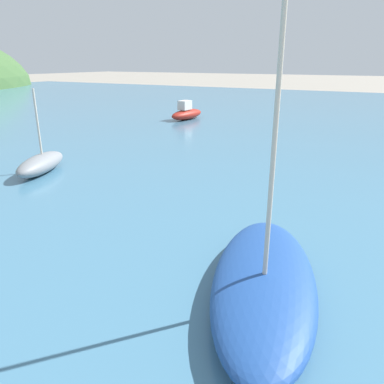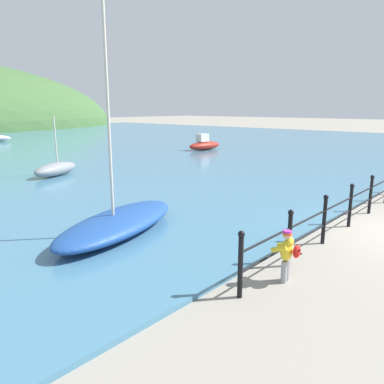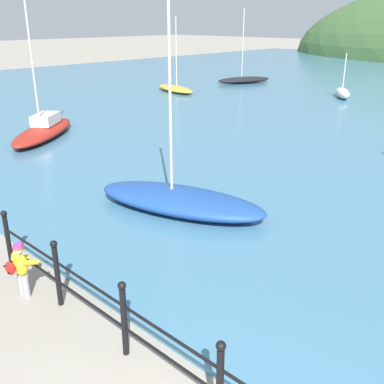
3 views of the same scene
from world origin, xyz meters
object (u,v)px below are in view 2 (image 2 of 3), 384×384
Objects in this scene: boat_twin_mast at (204,145)px; boat_green_fishing at (56,169)px; child_in_coat at (287,251)px; boat_far_left at (119,222)px.

boat_twin_mast is 1.13× the size of boat_green_fishing.
boat_twin_mast is at bearing 43.85° from child_in_coat.
child_in_coat is 13.38m from boat_green_fishing.
boat_far_left reaches higher than boat_green_fishing.
boat_green_fishing is at bearing 78.82° from child_in_coat.
boat_far_left is 9.29m from boat_green_fishing.
child_in_coat is 0.36× the size of boat_green_fishing.
boat_green_fishing is (2.59, 13.13, -0.19)m from child_in_coat.
boat_far_left is at bearing -146.73° from boat_twin_mast.
boat_far_left is (-0.51, 4.38, -0.22)m from child_in_coat.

